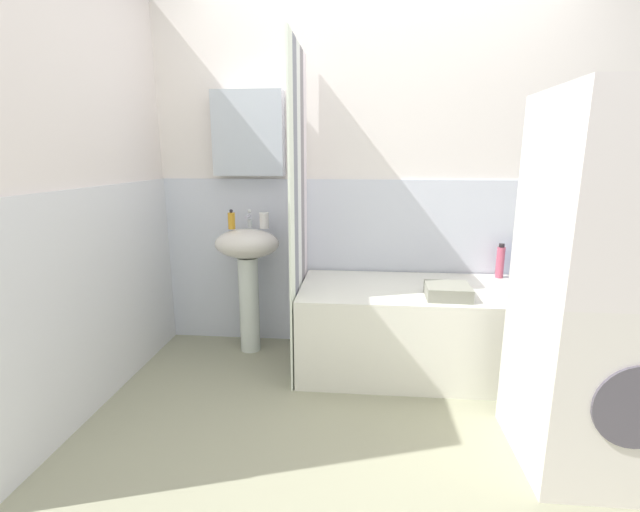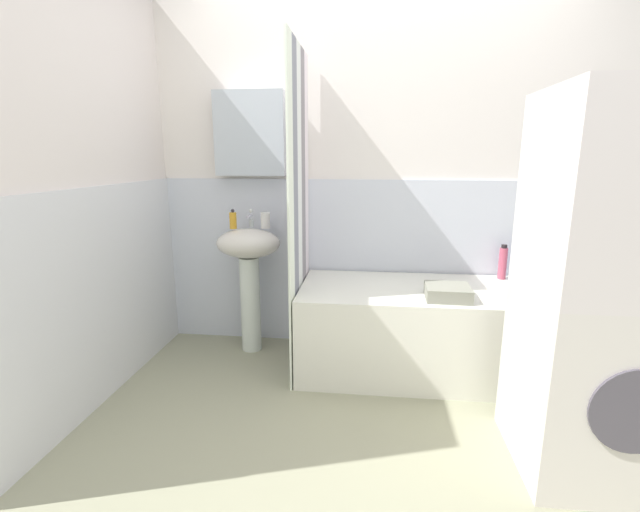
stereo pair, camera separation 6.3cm
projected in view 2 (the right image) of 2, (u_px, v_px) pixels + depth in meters
The scene contains 14 objects.
ground_plane at pixel (377, 454), 2.10m from camera, with size 4.80×5.60×0.04m, color #9A9B7D.
wall_back_tiled at pixel (373, 188), 3.07m from camera, with size 3.60×0.18×2.40m.
wall_left_tiled at pixel (86, 202), 2.36m from camera, with size 0.07×1.81×2.40m.
sink at pixel (249, 262), 3.05m from camera, with size 0.44×0.34×0.88m.
faucet at pixel (251, 218), 3.06m from camera, with size 0.03×0.12×0.12m.
soap_dispenser at pixel (233, 220), 2.99m from camera, with size 0.05×0.05×0.13m.
toothbrush_cup at pixel (265, 220), 3.02m from camera, with size 0.06×0.06×0.11m, color silver.
bathtub at pixel (428, 330), 2.82m from camera, with size 1.62×0.73×0.55m, color white.
shower_curtain at pixel (299, 215), 2.75m from camera, with size 0.01×0.73×2.00m.
lotion_bottle at pixel (535, 265), 2.94m from camera, with size 0.05×0.05×0.21m.
conditioner_bottle at pixel (520, 263), 2.95m from camera, with size 0.06×0.06×0.23m.
body_wash_bottle at pixel (503, 263), 2.95m from camera, with size 0.05×0.05×0.23m.
towel_folded at pixel (448, 292), 2.55m from camera, with size 0.25×0.23×0.08m, color gray.
washer_dryer_stack at pixel (608, 292), 1.83m from camera, with size 0.62×0.62×1.62m.
Camera 2 is at (-0.06, -1.86, 1.36)m, focal length 24.83 mm.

